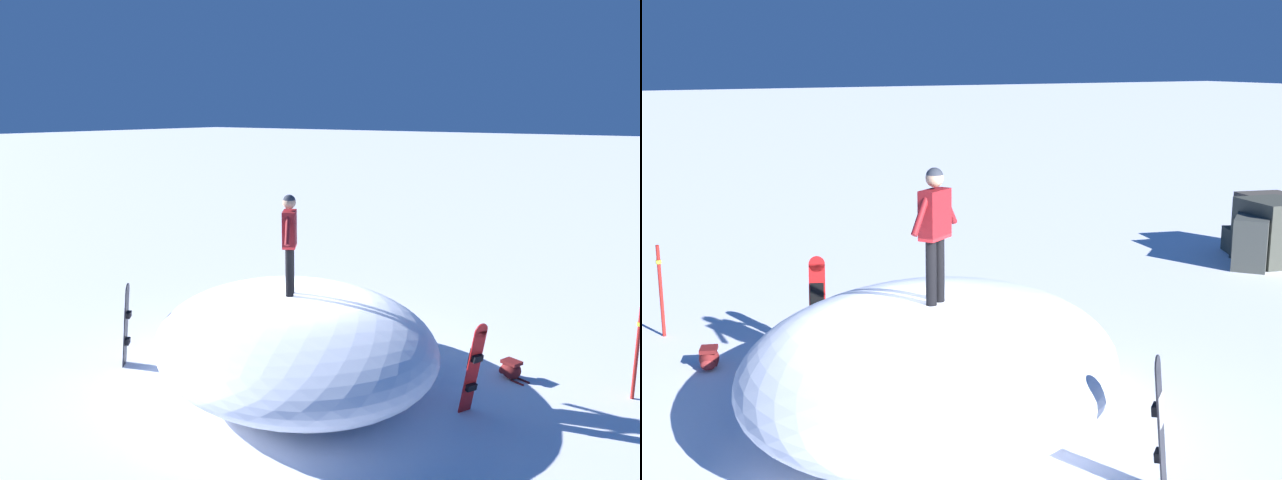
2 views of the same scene
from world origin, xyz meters
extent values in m
plane|color=white|center=(0.00, 0.00, 0.00)|extent=(240.00, 240.00, 0.00)
ellipsoid|color=white|center=(0.16, -0.60, 0.80)|extent=(7.92, 7.74, 1.60)
cylinder|color=black|center=(0.14, -0.69, 2.03)|extent=(0.14, 0.14, 0.86)
cylinder|color=black|center=(0.03, -0.52, 2.03)|extent=(0.14, 0.14, 0.86)
cube|color=maroon|center=(0.09, -0.60, 2.77)|extent=(0.44, 0.52, 0.64)
sphere|color=tan|center=(0.09, -0.60, 3.24)|extent=(0.23, 0.23, 0.23)
cylinder|color=maroon|center=(0.26, -0.88, 2.83)|extent=(0.29, 0.38, 0.53)
cylinder|color=maroon|center=(-0.09, -0.33, 2.83)|extent=(0.29, 0.38, 0.53)
sphere|color=#333842|center=(0.09, -0.60, 3.26)|extent=(0.22, 0.22, 0.22)
cube|color=black|center=(-2.88, -1.89, 0.73)|extent=(0.32, 0.33, 1.47)
cylinder|color=black|center=(-2.82, -1.84, 1.47)|extent=(0.23, 0.25, 0.29)
cube|color=#B2B2B7|center=(-2.87, -1.88, 1.00)|extent=(0.19, 0.22, 0.35)
cube|color=black|center=(-2.82, -1.84, 1.00)|extent=(0.18, 0.20, 0.12)
cube|color=black|center=(-2.86, -1.87, 0.47)|extent=(0.18, 0.20, 0.12)
cube|color=red|center=(3.28, -0.02, 0.72)|extent=(0.38, 0.36, 1.45)
cylinder|color=red|center=(3.41, -0.08, 1.45)|extent=(0.17, 0.27, 0.26)
cube|color=black|center=(3.29, -0.03, 0.99)|extent=(0.16, 0.23, 0.35)
cube|color=black|center=(3.36, -0.06, 0.99)|extent=(0.16, 0.21, 0.12)
cube|color=black|center=(3.27, -0.02, 0.46)|extent=(0.16, 0.21, 0.12)
ellipsoid|color=maroon|center=(3.34, 1.72, 0.17)|extent=(0.45, 0.40, 0.34)
ellipsoid|color=maroon|center=(3.19, 1.77, 0.12)|extent=(0.17, 0.25, 0.16)
cube|color=maroon|center=(3.34, 1.72, 0.31)|extent=(0.38, 0.34, 0.06)
cylinder|color=maroon|center=(3.51, 1.57, 0.01)|extent=(0.26, 0.12, 0.04)
cylinder|color=maroon|center=(3.57, 1.73, 0.01)|extent=(0.26, 0.12, 0.04)
cylinder|color=#A51E19|center=(5.30, 2.10, 0.81)|extent=(0.06, 0.06, 1.62)
cylinder|color=yellow|center=(5.30, 2.10, 1.32)|extent=(0.10, 0.10, 0.06)
camera|label=1|loc=(6.73, -9.08, 4.80)|focal=35.55mm
camera|label=2|loc=(-9.34, 3.96, 4.73)|focal=47.05mm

